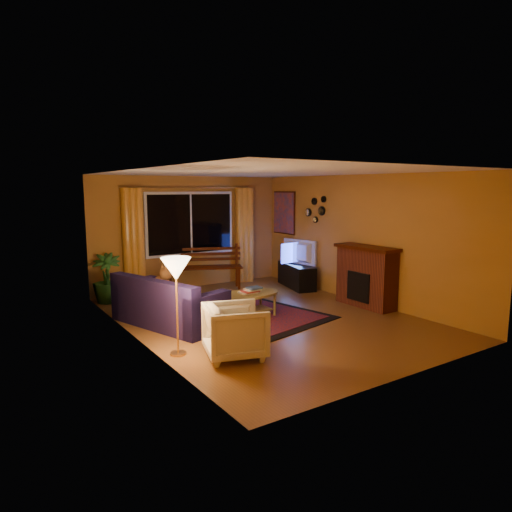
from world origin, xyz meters
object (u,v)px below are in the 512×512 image
bench (205,278)px  floor_lamp (177,307)px  tv_console (296,276)px  sofa (169,300)px  coffee_table (248,305)px  armchair (235,328)px

bench → floor_lamp: floor_lamp is taller
bench → floor_lamp: (-2.14, -3.41, 0.41)m
floor_lamp → tv_console: (4.00, 2.48, -0.39)m
sofa → tv_console: (3.55, 1.11, -0.14)m
floor_lamp → bench: bearing=57.9°
bench → coffee_table: size_ratio=1.39×
floor_lamp → coffee_table: 2.07m
sofa → bench: bearing=32.5°
floor_lamp → tv_console: floor_lamp is taller
bench → armchair: (-1.53, -3.90, 0.14)m
sofa → coffee_table: (1.31, -0.38, -0.19)m
armchair → coffee_table: bearing=-20.2°
sofa → coffee_table: bearing=-34.0°
bench → floor_lamp: size_ratio=1.26×
armchair → tv_console: (3.39, 2.97, -0.13)m
bench → tv_console: 2.08m
sofa → floor_lamp: 1.46m
tv_console → bench: bearing=168.5°
bench → floor_lamp: 4.04m
bench → tv_console: bearing=-3.2°
sofa → tv_console: 3.72m
floor_lamp → tv_console: 4.72m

